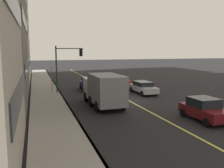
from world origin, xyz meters
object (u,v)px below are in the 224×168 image
car_red (120,80)px  street_sign_post (52,77)px  truck_gray (104,89)px  car_silver (143,87)px  car_maroon (205,109)px  traffic_light_mast (67,61)px  car_navy (90,84)px

car_red → street_sign_post: (-3.05, 9.59, 1.11)m
car_red → truck_gray: size_ratio=0.65×
car_red → truck_gray: truck_gray is taller
car_silver → street_sign_post: 10.82m
car_maroon → traffic_light_mast: size_ratio=0.72×
truck_gray → car_navy: bearing=-4.4°
car_silver → car_maroon: (-11.24, 0.40, 0.07)m
car_red → traffic_light_mast: size_ratio=0.77×
car_maroon → car_navy: 16.14m
car_navy → street_sign_post: (-0.22, 4.63, 1.00)m
street_sign_post → truck_gray: bearing=-155.4°
car_red → truck_gray: bearing=154.2°
car_red → traffic_light_mast: (-3.98, 7.89, 3.01)m
car_silver → car_maroon: bearing=177.9°
truck_gray → car_red: bearing=-25.8°
traffic_light_mast → street_sign_post: (0.93, 1.70, -1.90)m
car_navy → traffic_light_mast: (-1.15, 2.93, 2.90)m
car_navy → car_red: bearing=-60.3°
truck_gray → traffic_light_mast: (7.69, 2.26, 2.18)m
car_silver → car_maroon: size_ratio=1.16×
car_navy → traffic_light_mast: 4.28m
truck_gray → traffic_light_mast: 8.30m
car_silver → street_sign_post: bearing=68.9°
car_silver → truck_gray: (-4.74, 6.09, 0.82)m
car_red → traffic_light_mast: traffic_light_mast is taller
car_maroon → truck_gray: truck_gray is taller
street_sign_post → car_silver: bearing=-111.1°
car_maroon → street_sign_post: (15.12, 9.64, 1.02)m
car_navy → street_sign_post: street_sign_post is taller
car_maroon → truck_gray: (6.51, 5.69, 0.75)m
car_navy → car_red: (2.83, -4.96, -0.11)m
truck_gray → street_sign_post: 9.48m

